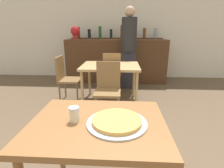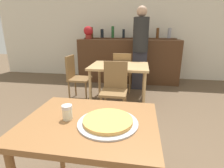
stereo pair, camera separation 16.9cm
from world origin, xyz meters
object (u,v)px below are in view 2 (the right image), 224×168
(cheese_shaker, at_px, (67,112))
(person_standing, at_px, (140,46))
(chair_far_side_front, at_px, (115,86))
(potted_plant, at_px, (88,32))
(pizza_tray, at_px, (108,122))
(chair_far_side_back, at_px, (122,70))
(chair_far_side_left, at_px, (76,75))

(cheese_shaker, relative_size, person_standing, 0.06)
(chair_far_side_front, distance_m, cheese_shaker, 1.59)
(cheese_shaker, height_order, potted_plant, potted_plant)
(chair_far_side_front, distance_m, pizza_tray, 1.61)
(potted_plant, bearing_deg, chair_far_side_back, -39.60)
(chair_far_side_front, xyz_separation_m, cheese_shaker, (-0.10, -1.56, 0.30))
(chair_far_side_front, bearing_deg, pizza_tray, -83.14)
(chair_far_side_front, xyz_separation_m, person_standing, (0.36, 1.45, 0.51))
(chair_far_side_front, height_order, pizza_tray, chair_far_side_front)
(chair_far_side_left, bearing_deg, chair_far_side_back, -56.04)
(cheese_shaker, xyz_separation_m, potted_plant, (-0.89, 3.54, 0.50))
(cheese_shaker, distance_m, potted_plant, 3.68)
(chair_far_side_back, xyz_separation_m, person_standing, (0.36, 0.29, 0.51))
(chair_far_side_left, bearing_deg, pizza_tray, -153.98)
(pizza_tray, relative_size, person_standing, 0.22)
(chair_far_side_back, relative_size, person_standing, 0.48)
(chair_far_side_front, relative_size, chair_far_side_back, 1.00)
(chair_far_side_front, bearing_deg, person_standing, 75.93)
(pizza_tray, relative_size, potted_plant, 1.24)
(chair_far_side_front, distance_m, potted_plant, 2.36)
(chair_far_side_left, bearing_deg, chair_far_side_front, -123.96)
(pizza_tray, bearing_deg, potted_plant, 108.40)
(pizza_tray, bearing_deg, person_standing, 86.69)
(person_standing, bearing_deg, chair_far_side_back, -141.27)
(person_standing, bearing_deg, chair_far_side_front, -104.07)
(chair_far_side_front, bearing_deg, chair_far_side_back, 90.00)
(chair_far_side_left, xyz_separation_m, cheese_shaker, (0.76, -2.14, 0.30))
(chair_far_side_front, relative_size, pizza_tray, 2.16)
(cheese_shaker, distance_m, person_standing, 3.05)
(pizza_tray, distance_m, cheese_shaker, 0.29)
(chair_far_side_back, distance_m, person_standing, 0.69)
(person_standing, bearing_deg, pizza_tray, -93.31)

